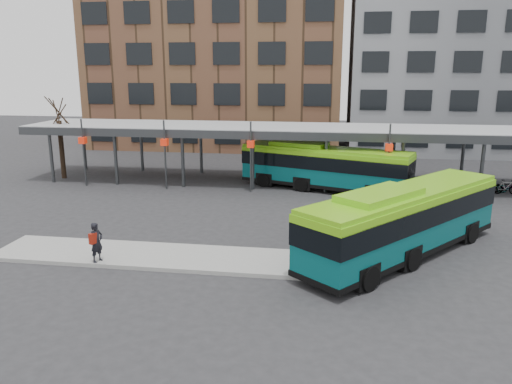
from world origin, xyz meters
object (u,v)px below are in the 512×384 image
tree (61,147)px  bus_front (404,219)px  pedestrian (96,242)px  bus_rear (324,166)px

tree → bus_front: (23.66, -13.08, -0.71)m
tree → bus_front: tree is taller
bus_front → pedestrian: bearing=143.4°
tree → bus_front: size_ratio=0.52×
pedestrian → bus_front: bearing=-55.5°
bus_front → tree: bearing=100.9°
tree → pedestrian: tree is taller
bus_rear → bus_front: bearing=-52.9°
bus_rear → tree: bearing=-162.7°
bus_front → bus_rear: bus_front is taller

